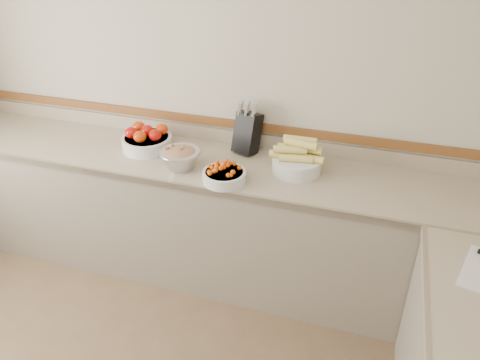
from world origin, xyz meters
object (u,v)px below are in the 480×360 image
(cherry_tomato_bowl, at_px, (224,174))
(tomato_bowl, at_px, (147,140))
(corn_bowl, at_px, (297,160))
(rhubarb_bowl, at_px, (180,157))
(knife_block, at_px, (247,132))

(cherry_tomato_bowl, bearing_deg, tomato_bowl, 158.34)
(corn_bowl, distance_m, rhubarb_bowl, 0.73)
(knife_block, relative_size, rhubarb_bowl, 1.38)
(knife_block, relative_size, tomato_bowl, 1.06)
(knife_block, relative_size, corn_bowl, 1.05)
(cherry_tomato_bowl, bearing_deg, knife_block, 87.97)
(cherry_tomato_bowl, height_order, rhubarb_bowl, rhubarb_bowl)
(rhubarb_bowl, bearing_deg, cherry_tomato_bowl, -13.07)
(tomato_bowl, height_order, corn_bowl, corn_bowl)
(knife_block, relative_size, cherry_tomato_bowl, 1.36)
(corn_bowl, height_order, rhubarb_bowl, corn_bowl)
(tomato_bowl, bearing_deg, knife_block, 14.34)
(knife_block, bearing_deg, corn_bowl, -24.78)
(tomato_bowl, xyz_separation_m, rhubarb_bowl, (0.33, -0.18, 0.01))
(tomato_bowl, bearing_deg, corn_bowl, -0.17)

